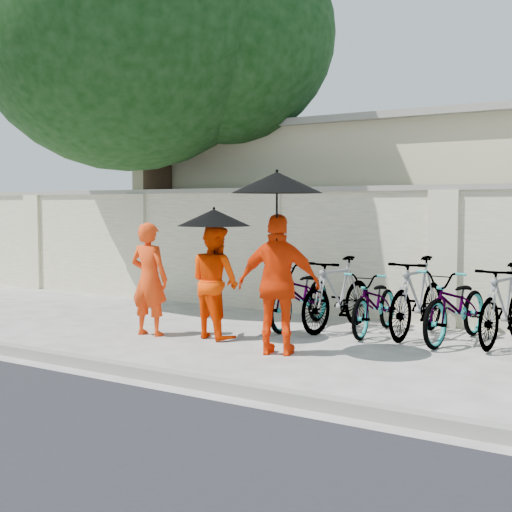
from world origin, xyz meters
The scene contains 16 objects.
ground centered at (0.00, 0.00, 0.00)m, with size 80.00×80.00×0.00m, color beige.
kerb centered at (0.00, -1.70, 0.06)m, with size 40.00×0.16×0.12m, color gray.
compound_wall centered at (1.00, 3.20, 1.00)m, with size 20.00×0.30×2.00m, color #F0E9BC.
building_behind centered at (2.00, 7.00, 1.60)m, with size 14.00×6.00×3.20m, color #BEB48A.
shade_tree centered at (-3.66, 2.97, 5.10)m, with size 6.70×6.20×8.20m.
monk_left centered at (-1.13, 0.19, 0.77)m, with size 0.56×0.37×1.55m, color #F73D0D.
monk_center centered at (-0.26, 0.51, 0.76)m, with size 0.74×0.58×1.52m, color #FF3B00.
parasol_center centered at (-0.21, 0.43, 1.62)m, with size 0.98×0.98×0.86m.
monk_right centered at (1.02, 0.07, 0.84)m, with size 0.98×0.41×1.68m, color #F03305.
parasol_right centered at (1.04, -0.01, 2.04)m, with size 1.07×1.07×1.21m.
bike_0 centered at (0.28, 1.88, 0.49)m, with size 0.65×1.87×0.98m, color #A4A4A4.
bike_1 centered at (0.85, 1.94, 0.52)m, with size 0.49×1.75×1.05m, color #A4A4A4.
bike_2 centered at (1.41, 1.98, 0.44)m, with size 0.58×1.67×0.88m, color #A4A4A4.
bike_3 centered at (1.98, 2.07, 0.54)m, with size 0.51×1.81×1.09m, color #A4A4A4.
bike_4 centered at (2.54, 1.99, 0.48)m, with size 0.64×1.84×0.97m, color #A4A4A4.
bike_5 centered at (3.11, 2.11, 0.52)m, with size 0.49×1.73×1.04m, color #A4A4A4.
Camera 1 is at (5.40, -7.09, 1.76)m, focal length 50.00 mm.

